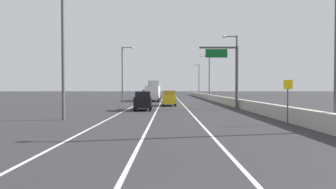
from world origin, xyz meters
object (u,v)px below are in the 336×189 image
(lamp_post_right_second, at_px, (234,65))
(car_gray_0, at_px, (145,94))
(lamp_post_right_third, at_px, (207,74))
(lamp_post_right_fourth, at_px, (197,78))
(lamp_post_left_mid, at_px, (122,70))
(speed_advisory_sign, at_px, (286,99))
(car_black_1, at_px, (142,101))
(car_silver_2, at_px, (168,96))
(lamp_post_left_near, at_px, (65,46))
(box_truck, at_px, (152,92))
(overhead_sign_gantry, at_px, (229,69))
(car_yellow_3, at_px, (168,98))
(lamp_post_right_near, at_px, (331,30))

(lamp_post_right_second, xyz_separation_m, car_gray_0, (-15.14, 32.15, -4.69))
(car_gray_0, bearing_deg, lamp_post_right_third, -29.27)
(lamp_post_right_fourth, bearing_deg, lamp_post_left_mid, -115.17)
(car_gray_0, bearing_deg, speed_advisory_sign, -75.63)
(car_black_1, height_order, car_silver_2, car_black_1)
(speed_advisory_sign, distance_m, lamp_post_left_near, 16.58)
(speed_advisory_sign, bearing_deg, lamp_post_left_near, 168.59)
(car_gray_0, distance_m, car_black_1, 40.61)
(car_silver_2, height_order, box_truck, box_truck)
(overhead_sign_gantry, distance_m, lamp_post_left_mid, 22.90)
(lamp_post_right_fourth, height_order, car_black_1, lamp_post_right_fourth)
(lamp_post_right_fourth, bearing_deg, car_gray_0, -134.15)
(lamp_post_right_fourth, relative_size, car_silver_2, 2.42)
(car_gray_0, distance_m, car_yellow_3, 32.84)
(overhead_sign_gantry, height_order, car_gray_0, overhead_sign_gantry)
(lamp_post_right_third, bearing_deg, lamp_post_right_second, -89.18)
(car_yellow_3, height_order, box_truck, box_truck)
(lamp_post_right_fourth, relative_size, car_yellow_3, 2.11)
(car_silver_2, bearing_deg, car_black_1, -98.88)
(lamp_post_left_mid, bearing_deg, speed_advisory_sign, -63.47)
(speed_advisory_sign, xyz_separation_m, lamp_post_right_second, (1.51, 21.05, 3.96))
(lamp_post_right_third, distance_m, lamp_post_left_mid, 21.49)
(lamp_post_left_near, relative_size, box_truck, 1.17)
(lamp_post_right_third, bearing_deg, overhead_sign_gantry, -93.07)
(lamp_post_left_mid, height_order, car_silver_2, lamp_post_left_mid)
(lamp_post_right_third, relative_size, car_silver_2, 2.42)
(lamp_post_right_near, distance_m, lamp_post_left_near, 18.05)
(lamp_post_right_near, distance_m, car_silver_2, 36.43)
(lamp_post_right_near, bearing_deg, lamp_post_right_third, 90.09)
(lamp_post_right_fourth, height_order, car_gray_0, lamp_post_right_fourth)
(speed_advisory_sign, bearing_deg, car_gray_0, 104.37)
(lamp_post_right_near, distance_m, lamp_post_right_third, 47.72)
(car_silver_2, bearing_deg, lamp_post_right_fourth, 75.99)
(lamp_post_left_mid, bearing_deg, overhead_sign_gantry, -47.54)
(lamp_post_left_near, bearing_deg, lamp_post_right_near, -19.42)
(speed_advisory_sign, height_order, car_black_1, speed_advisory_sign)
(lamp_post_right_third, distance_m, lamp_post_right_fourth, 23.86)
(car_black_1, height_order, box_truck, box_truck)
(lamp_post_left_mid, relative_size, car_black_1, 2.31)
(lamp_post_right_near, height_order, car_gray_0, lamp_post_right_near)
(lamp_post_right_second, relative_size, lamp_post_left_near, 1.00)
(overhead_sign_gantry, height_order, lamp_post_right_third, lamp_post_right_third)
(lamp_post_right_third, distance_m, car_black_1, 34.64)
(car_yellow_3, bearing_deg, lamp_post_right_second, 1.03)
(lamp_post_left_near, height_order, car_gray_0, lamp_post_left_near)
(car_yellow_3, bearing_deg, overhead_sign_gantry, -38.87)
(lamp_post_right_third, bearing_deg, car_gray_0, 150.73)
(lamp_post_right_fourth, xyz_separation_m, car_black_1, (-12.17, -56.07, -4.68))
(lamp_post_left_mid, bearing_deg, car_silver_2, 2.65)
(overhead_sign_gantry, bearing_deg, lamp_post_left_mid, 132.46)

